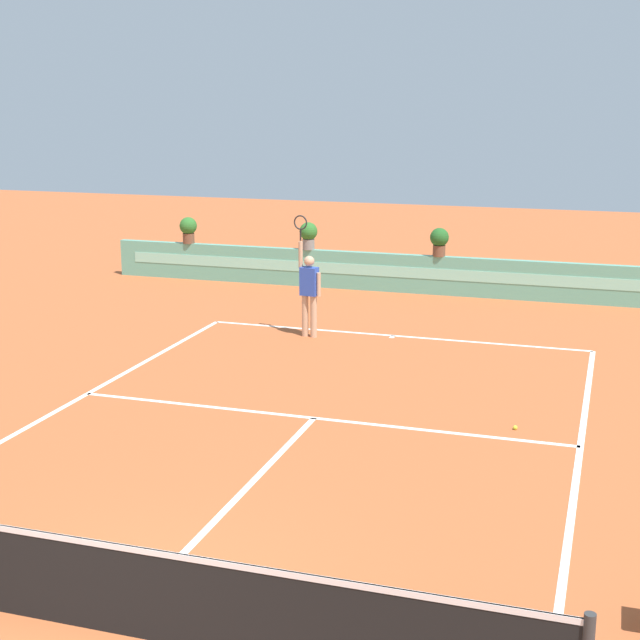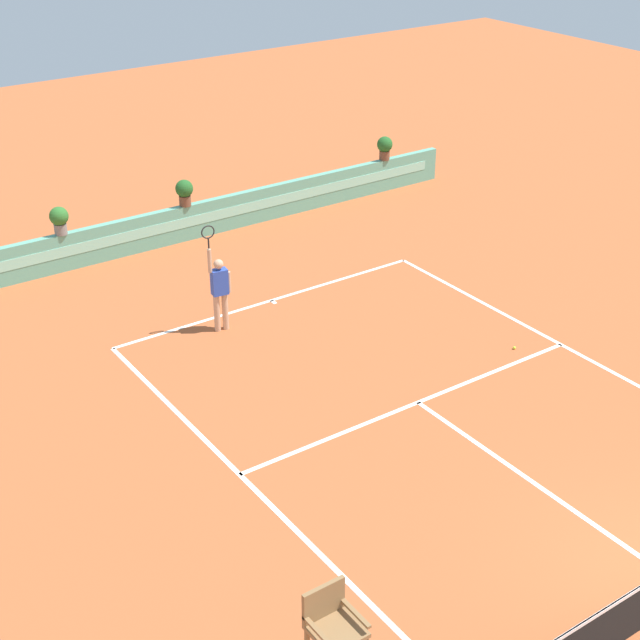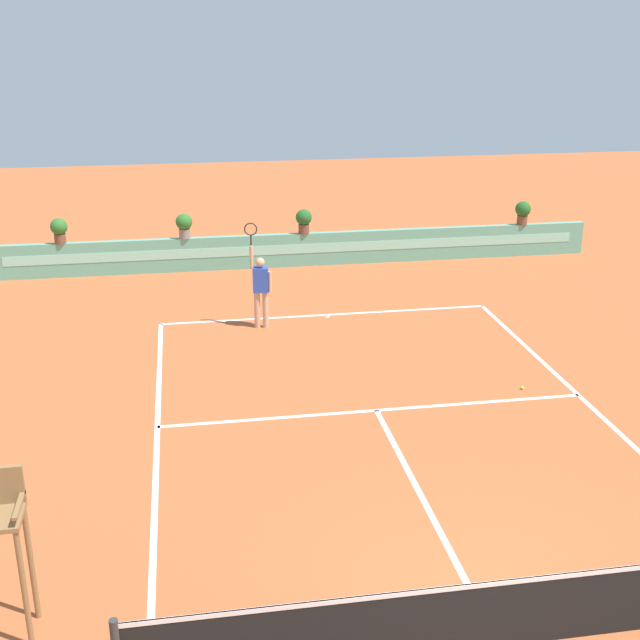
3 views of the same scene
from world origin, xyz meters
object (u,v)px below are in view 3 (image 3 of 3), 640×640
at_px(umpire_chair, 0,536).
at_px(potted_plant_far_left, 59,229).
at_px(tennis_ball_near_baseline, 522,388).
at_px(tennis_player, 260,286).
at_px(potted_plant_far_right, 523,211).
at_px(potted_plant_left, 184,224).
at_px(potted_plant_centre, 304,220).

height_order(umpire_chair, potted_plant_far_left, umpire_chair).
bearing_deg(potted_plant_far_left, umpire_chair, -85.59).
distance_m(tennis_ball_near_baseline, potted_plant_far_left, 13.92).
relative_size(umpire_chair, tennis_player, 0.83).
height_order(potted_plant_far_right, potted_plant_left, same).
relative_size(tennis_player, potted_plant_centre, 3.57).
xyz_separation_m(umpire_chair, tennis_ball_near_baseline, (8.87, 5.58, -1.31)).
height_order(potted_plant_far_left, potted_plant_left, same).
bearing_deg(potted_plant_centre, tennis_player, -109.54).
bearing_deg(potted_plant_centre, umpire_chair, -111.15).
bearing_deg(potted_plant_far_left, potted_plant_centre, 0.00).
height_order(umpire_chair, tennis_player, tennis_player).
bearing_deg(tennis_ball_near_baseline, potted_plant_far_left, 136.43).
relative_size(potted_plant_far_left, potted_plant_centre, 1.00).
distance_m(umpire_chair, potted_plant_far_right, 19.76).
bearing_deg(tennis_player, potted_plant_far_left, 135.63).
height_order(umpire_chair, potted_plant_far_right, umpire_chair).
height_order(tennis_ball_near_baseline, potted_plant_far_right, potted_plant_far_right).
bearing_deg(potted_plant_far_right, potted_plant_left, 180.00).
distance_m(tennis_ball_near_baseline, potted_plant_far_right, 10.38).
relative_size(tennis_player, potted_plant_far_right, 3.57).
distance_m(tennis_player, potted_plant_left, 5.39).
distance_m(tennis_player, tennis_ball_near_baseline, 6.64).
xyz_separation_m(tennis_ball_near_baseline, potted_plant_far_left, (-10.03, 9.54, 1.38)).
bearing_deg(umpire_chair, potted_plant_far_left, 94.41).
relative_size(tennis_player, potted_plant_far_left, 3.57).
distance_m(potted_plant_far_left, potted_plant_left, 3.51).
bearing_deg(tennis_ball_near_baseline, tennis_player, 137.32).
xyz_separation_m(umpire_chair, potted_plant_far_right, (12.72, 15.13, 0.07)).
bearing_deg(potted_plant_far_left, potted_plant_left, 0.00).
xyz_separation_m(potted_plant_far_right, potted_plant_centre, (-6.87, 0.00, 0.00)).
height_order(tennis_ball_near_baseline, potted_plant_far_left, potted_plant_far_left).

